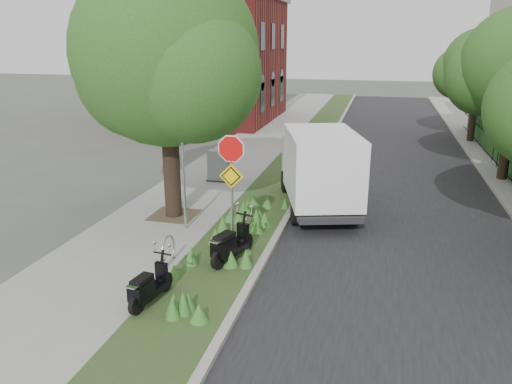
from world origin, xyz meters
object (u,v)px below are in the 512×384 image
at_px(sign_assembly, 231,170).
at_px(scooter_far, 147,291).
at_px(box_truck, 319,166).
at_px(utility_cabinet, 219,166).
at_px(scooter_near, 228,248).

distance_m(sign_assembly, scooter_far, 3.76).
height_order(scooter_far, box_truck, box_truck).
bearing_deg(utility_cabinet, scooter_far, -80.83).
bearing_deg(utility_cabinet, sign_assembly, -68.99).
relative_size(sign_assembly, box_truck, 0.59).
distance_m(scooter_far, box_truck, 7.87).
height_order(scooter_near, utility_cabinet, utility_cabinet).
bearing_deg(box_truck, scooter_near, -107.95).
relative_size(scooter_far, utility_cabinet, 1.24).
distance_m(box_truck, utility_cabinet, 4.80).
distance_m(scooter_far, utility_cabinet, 9.70).
height_order(sign_assembly, utility_cabinet, sign_assembly).
relative_size(sign_assembly, scooter_near, 1.93).
xyz_separation_m(sign_assembly, scooter_near, (0.11, -0.72, -1.81)).
distance_m(sign_assembly, box_truck, 4.62).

